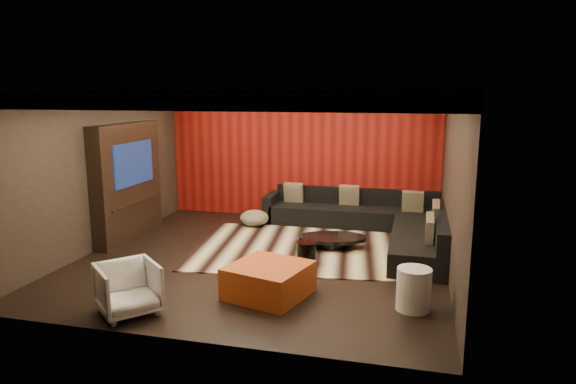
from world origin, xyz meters
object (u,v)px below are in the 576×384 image
(coffee_table, at_px, (332,242))
(white_side_table, at_px, (414,289))
(armchair, at_px, (128,289))
(drum_stool, at_px, (307,253))
(sectional_sofa, at_px, (375,223))
(orange_ottoman, at_px, (269,280))

(coffee_table, relative_size, white_side_table, 2.23)
(armchair, bearing_deg, white_side_table, -31.67)
(coffee_table, bearing_deg, white_side_table, -58.46)
(coffee_table, relative_size, drum_stool, 3.32)
(armchair, bearing_deg, sectional_sofa, 10.24)
(drum_stool, bearing_deg, armchair, -127.80)
(armchair, bearing_deg, orange_ottoman, -14.95)
(white_side_table, bearing_deg, sectional_sofa, 102.83)
(drum_stool, bearing_deg, orange_ottoman, -100.71)
(drum_stool, height_order, white_side_table, white_side_table)
(sectional_sofa, bearing_deg, drum_stool, -114.61)
(drum_stool, bearing_deg, white_side_table, -38.14)
(orange_ottoman, xyz_separation_m, sectional_sofa, (1.18, 3.36, 0.04))
(white_side_table, height_order, orange_ottoman, white_side_table)
(coffee_table, xyz_separation_m, orange_ottoman, (-0.50, -2.36, 0.10))
(drum_stool, distance_m, armchair, 2.96)
(drum_stool, relative_size, sectional_sofa, 0.10)
(coffee_table, xyz_separation_m, white_side_table, (1.44, -2.35, 0.15))
(coffee_table, height_order, sectional_sofa, sectional_sofa)
(sectional_sofa, bearing_deg, coffee_table, -123.93)
(coffee_table, height_order, drum_stool, drum_stool)
(armchair, height_order, sectional_sofa, sectional_sofa)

